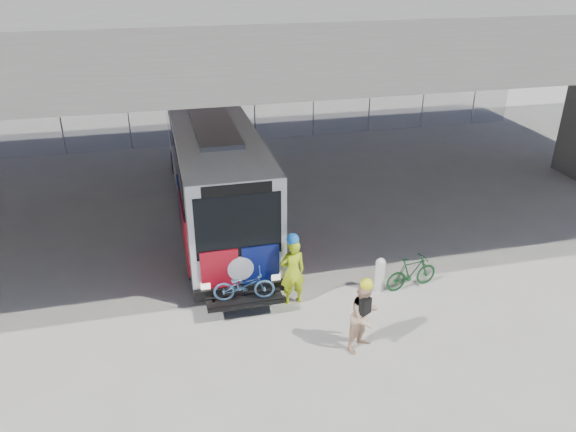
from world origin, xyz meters
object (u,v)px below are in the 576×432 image
object	(u,v)px
bus	(212,157)
cyclist_hivis	(293,270)
bike_parked	(412,273)
bollard	(380,273)
cyclist_tan	(365,316)

from	to	relation	value
bus	cyclist_hivis	bearing A→B (deg)	-77.92
cyclist_hivis	bike_parked	world-z (taller)	cyclist_hivis
cyclist_hivis	bike_parked	size ratio (longest dim) A/B	1.29
bollard	bus	bearing A→B (deg)	121.47
cyclist_hivis	bike_parked	bearing A→B (deg)	173.16
bollard	cyclist_tan	distance (m)	2.65
bus	bike_parked	size ratio (longest dim) A/B	7.91
bus	bollard	xyz separation A→B (m)	(3.88, -6.33, -1.56)
bollard	cyclist_hivis	bearing A→B (deg)	180.00
bollard	cyclist_tan	xyz separation A→B (m)	(-1.33, -2.26, 0.37)
bollard	cyclist_tan	size ratio (longest dim) A/B	0.53
cyclist_hivis	cyclist_tan	xyz separation A→B (m)	(1.19, -2.26, -0.10)
cyclist_tan	bike_parked	distance (m)	3.15
bollard	cyclist_hivis	xyz separation A→B (m)	(-2.52, 0.00, 0.47)
bus	bollard	bearing A→B (deg)	-58.53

